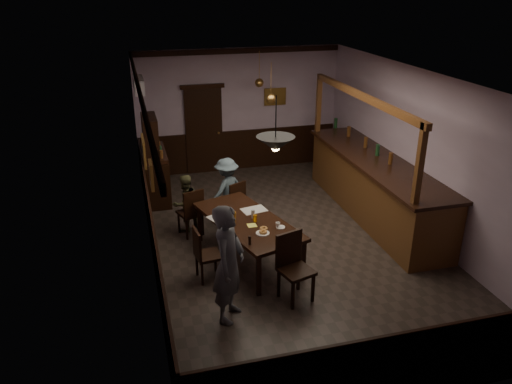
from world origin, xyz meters
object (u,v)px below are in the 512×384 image
object	(u,v)px
chair_side	(204,252)
coffee_cup	(278,225)
pendant_brass_mid	(271,98)
sideboard	(155,166)
person_seated_right	(227,189)
chair_far_left	(192,211)
bar_counter	(374,186)
chair_far_right	(234,201)
chair_near	(293,263)
pendant_iron	(276,144)
pendant_brass_far	(259,83)
soda_can	(255,218)
dining_table	(248,223)
person_seated_left	(185,203)
person_standing	(229,264)

from	to	relation	value
chair_side	coffee_cup	distance (m)	1.27
pendant_brass_mid	coffee_cup	bearing A→B (deg)	-103.49
chair_side	sideboard	bearing A→B (deg)	0.89
person_seated_right	coffee_cup	size ratio (longest dim) A/B	16.11
chair_far_left	bar_counter	xyz separation A→B (m)	(3.69, -0.05, 0.12)
person_seated_right	chair_far_right	bearing A→B (deg)	75.61
chair_far_left	chair_far_right	xyz separation A→B (m)	(0.87, 0.27, -0.02)
chair_near	sideboard	distance (m)	4.62
bar_counter	pendant_iron	bearing A→B (deg)	-145.83
pendant_brass_far	pendant_brass_mid	bearing A→B (deg)	-97.13
chair_far_right	pendant_brass_mid	world-z (taller)	pendant_brass_mid
chair_far_right	person_seated_right	distance (m)	0.31
chair_side	soda_can	size ratio (longest dim) A/B	7.51
chair_far_left	bar_counter	bearing A→B (deg)	160.04
coffee_cup	pendant_brass_far	distance (m)	4.41
dining_table	pendant_iron	size ratio (longest dim) A/B	2.95
coffee_cup	sideboard	world-z (taller)	sideboard
chair_side	sideboard	size ratio (longest dim) A/B	0.49
chair_near	person_seated_left	distance (m)	2.90
chair_side	person_seated_left	xyz separation A→B (m)	(-0.05, 1.80, 0.07)
person_seated_left	coffee_cup	size ratio (longest dim) A/B	14.05
person_standing	pendant_brass_far	bearing A→B (deg)	11.68
pendant_brass_far	soda_can	bearing A→B (deg)	-106.22
dining_table	soda_can	xyz separation A→B (m)	(0.10, -0.11, 0.12)
person_seated_left	pendant_iron	bearing A→B (deg)	91.47
chair_near	chair_far_left	bearing A→B (deg)	99.96
chair_near	pendant_brass_mid	xyz separation A→B (m)	(0.62, 3.33, 1.72)
sideboard	pendant_brass_mid	world-z (taller)	pendant_brass_mid
bar_counter	chair_far_right	bearing A→B (deg)	173.59
coffee_cup	dining_table	bearing A→B (deg)	118.64
soda_can	sideboard	bearing A→B (deg)	114.21
person_seated_right	pendant_brass_mid	size ratio (longest dim) A/B	1.59
pendant_iron	pendant_brass_far	size ratio (longest dim) A/B	1.00
chair_side	soda_can	world-z (taller)	chair_side
dining_table	chair_far_left	bearing A→B (deg)	126.24
chair_far_left	soda_can	xyz separation A→B (m)	(0.90, -1.19, 0.29)
chair_far_left	soda_can	bearing A→B (deg)	107.76
dining_table	person_seated_left	size ratio (longest dim) A/B	2.13
person_standing	pendant_brass_mid	bearing A→B (deg)	6.59
chair_near	bar_counter	world-z (taller)	bar_counter
pendant_iron	person_seated_right	bearing A→B (deg)	96.04
dining_table	coffee_cup	xyz separation A→B (m)	(0.41, -0.40, 0.11)
chair_far_right	person_seated_left	xyz separation A→B (m)	(-0.95, -0.00, 0.07)
pendant_iron	pendant_brass_far	bearing A→B (deg)	77.69
pendant_brass_far	bar_counter	bearing A→B (deg)	-57.21
coffee_cup	pendant_iron	bearing A→B (deg)	-132.52
dining_table	sideboard	bearing A→B (deg)	113.35
chair_far_right	pendant_brass_mid	bearing A→B (deg)	-170.20
soda_can	chair_far_left	bearing A→B (deg)	126.98
coffee_cup	bar_counter	distance (m)	2.88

